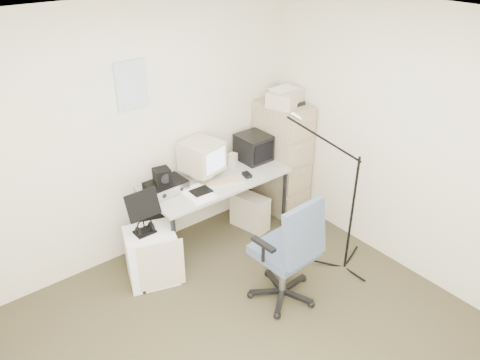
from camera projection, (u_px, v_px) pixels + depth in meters
floor at (260, 348)px, 3.80m from camera, size 3.60×3.60×0.01m
ceiling at (269, 31)px, 2.58m from camera, size 3.60×3.60×0.01m
wall_back at (139, 136)px, 4.42m from camera, size 3.60×0.02×2.50m
wall_right at (416, 149)px, 4.16m from camera, size 0.02×3.60×2.50m
wall_calendar at (131, 85)px, 4.15m from camera, size 0.30×0.02×0.44m
filing_cabinet at (282, 158)px, 5.35m from camera, size 0.40×0.60×1.30m
printer at (286, 97)px, 4.98m from camera, size 0.49×0.41×0.16m
desk at (217, 208)px, 4.95m from camera, size 1.50×0.70×0.73m
crt_monitor at (202, 160)px, 4.71m from camera, size 0.42×0.43×0.38m
crt_tv at (253, 147)px, 5.07m from camera, size 0.32×0.34×0.29m
desk_speaker at (233, 160)px, 4.97m from camera, size 0.10×0.10×0.14m
keyboard at (223, 182)px, 4.66m from camera, size 0.45×0.28×0.02m
mouse at (247, 175)px, 4.79m from camera, size 0.09×0.12×0.03m
radio_receiver at (166, 187)px, 4.51m from camera, size 0.38×0.28×0.11m
radio_speaker at (162, 176)px, 4.43m from camera, size 0.17×0.16×0.15m
papers at (198, 194)px, 4.47m from camera, size 0.24×0.33×0.02m
pc_tower at (250, 211)px, 5.19m from camera, size 0.28×0.46×0.40m
office_chair at (284, 249)px, 4.05m from camera, size 0.65×0.65×1.08m
side_cart at (152, 256)px, 4.38m from camera, size 0.54×0.48×0.55m
music_stand at (142, 212)px, 4.13m from camera, size 0.34×0.26×0.44m
headphones at (145, 228)px, 4.20m from camera, size 0.22×0.22×0.03m
mic_stand at (354, 198)px, 4.29m from camera, size 0.03×0.03×1.60m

